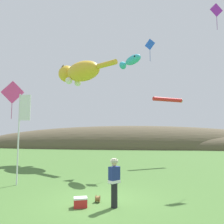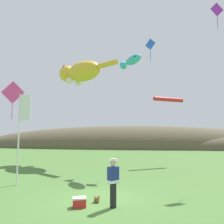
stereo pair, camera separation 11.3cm
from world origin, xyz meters
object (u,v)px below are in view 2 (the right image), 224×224
(kite_fish_windsock, at_px, (131,61))
(kite_diamond_blue, at_px, (150,45))
(festival_attendant, at_px, (113,181))
(kite_diamond_pink, at_px, (13,93))
(festival_banner_pole, at_px, (22,125))
(kite_diamond_violet, at_px, (217,10))
(kite_spool, at_px, (97,199))
(kite_tube_streamer, at_px, (169,100))
(picnic_cooler, at_px, (79,202))
(kite_giant_cat, at_px, (80,73))

(kite_fish_windsock, height_order, kite_diamond_blue, kite_diamond_blue)
(festival_attendant, xyz_separation_m, kite_diamond_blue, (1.95, 8.38, 8.66))
(kite_diamond_blue, distance_m, kite_diamond_pink, 10.59)
(festival_banner_pole, bearing_deg, kite_diamond_violet, 16.88)
(kite_diamond_blue, xyz_separation_m, kite_diamond_violet, (4.34, -1.98, 1.38))
(kite_spool, relative_size, kite_diamond_violet, 0.15)
(kite_diamond_blue, bearing_deg, kite_fish_windsock, -152.87)
(kite_fish_windsock, height_order, kite_diamond_pink, kite_fish_windsock)
(kite_tube_streamer, xyz_separation_m, kite_diamond_pink, (-10.24, -8.01, -0.62))
(kite_fish_windsock, xyz_separation_m, kite_diamond_pink, (-7.00, -3.80, -2.96))
(picnic_cooler, distance_m, kite_diamond_blue, 13.09)
(picnic_cooler, distance_m, kite_tube_streamer, 14.10)
(picnic_cooler, xyz_separation_m, kite_fish_windsock, (1.73, 7.75, 7.93))
(kite_giant_cat, distance_m, kite_fish_windsock, 6.90)
(kite_spool, bearing_deg, kite_diamond_blue, 71.32)
(picnic_cooler, xyz_separation_m, kite_giant_cat, (-3.45, 12.28, 8.49))
(kite_fish_windsock, relative_size, kite_diamond_violet, 1.24)
(kite_giant_cat, bearing_deg, kite_diamond_violet, -27.67)
(kite_diamond_blue, bearing_deg, kite_giant_cat, 150.38)
(festival_attendant, distance_m, kite_fish_windsock, 10.47)
(picnic_cooler, xyz_separation_m, kite_tube_streamer, (4.97, 11.95, 5.59))
(festival_attendant, bearing_deg, kite_spool, 144.02)
(kite_spool, xyz_separation_m, kite_diamond_blue, (2.66, 7.86, 9.47))
(festival_attendant, height_order, kite_diamond_pink, kite_diamond_pink)
(festival_banner_pole, xyz_separation_m, kite_giant_cat, (0.64, 9.28, 5.49))
(festival_attendant, relative_size, kite_tube_streamer, 0.61)
(kite_fish_windsock, xyz_separation_m, kite_diamond_violet, (5.80, -1.23, 2.88))
(kite_spool, height_order, festival_banner_pole, festival_banner_pole)
(picnic_cooler, xyz_separation_m, kite_diamond_blue, (3.19, 8.50, 9.43))
(picnic_cooler, relative_size, kite_tube_streamer, 0.20)
(picnic_cooler, relative_size, kite_diamond_blue, 0.31)
(festival_attendant, xyz_separation_m, kite_fish_windsock, (0.48, 7.63, 7.16))
(kite_spool, xyz_separation_m, kite_giant_cat, (-3.99, 11.64, 8.53))
(festival_attendant, distance_m, kite_spool, 1.20)
(picnic_cooler, bearing_deg, festival_banner_pole, 143.79)
(picnic_cooler, xyz_separation_m, kite_diamond_pink, (-5.27, 3.95, 4.97))
(kite_fish_windsock, bearing_deg, kite_giant_cat, 138.82)
(kite_fish_windsock, height_order, kite_tube_streamer, kite_fish_windsock)
(kite_diamond_pink, bearing_deg, kite_spool, -29.69)
(kite_tube_streamer, bearing_deg, kite_giant_cat, 177.82)
(picnic_cooler, xyz_separation_m, festival_banner_pole, (-4.09, 2.99, 3.00))
(kite_spool, distance_m, festival_banner_pole, 6.02)
(kite_fish_windsock, bearing_deg, kite_diamond_violet, -11.95)
(kite_spool, bearing_deg, picnic_cooler, -129.99)
(festival_banner_pole, distance_m, kite_diamond_blue, 11.17)
(kite_diamond_violet, bearing_deg, kite_diamond_pink, -168.64)
(kite_fish_windsock, xyz_separation_m, kite_diamond_blue, (1.47, 0.75, 1.50))
(kite_giant_cat, xyz_separation_m, kite_diamond_pink, (-1.82, -8.33, -3.52))
(kite_fish_windsock, bearing_deg, kite_diamond_blue, 27.13)
(kite_tube_streamer, relative_size, kite_diamond_blue, 1.59)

